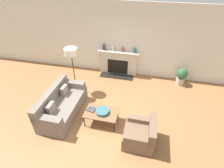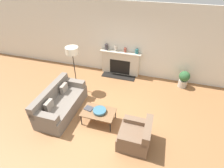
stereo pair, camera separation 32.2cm
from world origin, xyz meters
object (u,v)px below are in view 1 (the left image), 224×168
Objects in this scene: couch at (62,105)px; bowl at (102,111)px; fireplace at (118,63)px; coffee_table at (101,113)px; book at (91,109)px; mantel_vase_right at (134,51)px; armchair_near at (141,134)px; potted_plant at (181,76)px; floor_lamp at (71,54)px; mantel_vase_left at (104,47)px; mantel_vase_center_left at (113,48)px; mantel_vase_center_right at (123,50)px.

bowl is (1.35, -0.08, 0.13)m from couch.
fireplace is 2.87m from coffee_table.
book is 3.06m from mantel_vase_right.
potted_plant is (1.27, 3.07, 0.08)m from armchair_near.
floor_lamp reaches higher than mantel_vase_right.
floor_lamp is 7.02× the size of mantel_vase_left.
mantel_vase_center_left is (-0.34, 2.87, 0.69)m from bowl.
bowl is 3.00m from mantel_vase_right.
mantel_vase_left is (-0.60, 0.02, 0.65)m from fireplace.
floor_lamp is at bearing -114.12° from mantel_vase_left.
mantel_vase_left reaches higher than potted_plant.
armchair_near is at bearing -112.55° from potted_plant.
couch is 3.23m from mantel_vase_center_right.
fireplace is at bearing 49.74° from floor_lamp.
floor_lamp is 2.52× the size of potted_plant.
floor_lamp reaches higher than couch.
fireplace is 2.83m from book.
bowl reaches higher than coffee_table.
book is 1.55× the size of mantel_vase_right.
coffee_table is 5.29× the size of mantel_vase_right.
fireplace is 3.05m from couch.
mantel_vase_right reaches higher than potted_plant.
mantel_vase_right reaches higher than coffee_table.
floor_lamp reaches higher than mantel_vase_left.
bowl is 0.58× the size of potted_plant.
potted_plant is (3.16, -0.26, -0.78)m from mantel_vase_left.
mantel_vase_right is at bearing 84.17° from book.
fireplace is 2.86m from bowl.
couch is at bearing -170.85° from book.
mantel_vase_center_left is (-0.22, 0.02, 0.63)m from fireplace.
mantel_vase_left is at bearing 180.00° from mantel_vase_center_right.
mantel_vase_right is (1.94, 1.55, -0.36)m from floor_lamp.
couch reaches higher than armchair_near.
couch is at bearing -113.97° from fireplace.
couch is 1.98× the size of coffee_table.
couch is 7.98× the size of mantel_vase_left.
mantel_vase_left is at bearing -150.47° from armchair_near.
book is 2.95m from mantel_vase_left.
mantel_vase_right reaches higher than book.
coffee_table is 3.61m from potted_plant.
mantel_vase_right is 0.27× the size of potted_plant.
coffee_table is at bearing -84.00° from mantel_vase_center_left.
bowl is 2.10× the size of mantel_vase_right.
potted_plant is at bearing 157.45° from armchair_near.
armchair_near is at bearing -101.87° from couch.
mantel_vase_center_left is 0.40m from mantel_vase_center_right.
coffee_table is 4.50× the size of mantel_vase_center_left.
mantel_vase_center_left is 1.25× the size of mantel_vase_center_right.
coffee_table is 0.33m from book.
mantel_vase_center_left is at bearing 176.05° from fireplace.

